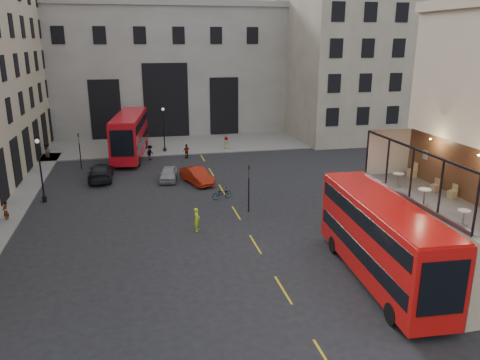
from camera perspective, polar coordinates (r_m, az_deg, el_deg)
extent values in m
plane|color=black|center=(26.59, 9.48, -12.60)|extent=(140.00, 140.00, 0.00)
cube|color=black|center=(27.85, 19.31, -7.37)|extent=(0.08, 9.20, 3.00)
cube|color=brown|center=(28.23, 25.27, 1.01)|extent=(0.04, 10.00, 2.90)
cube|color=beige|center=(31.42, 17.67, 3.29)|extent=(3.00, 0.04, 2.90)
cube|color=black|center=(27.04, 23.17, 3.80)|extent=(3.00, 10.00, 0.04)
cube|color=slate|center=(26.91, 19.89, -2.09)|extent=(0.12, 10.00, 0.18)
cube|color=black|center=(26.21, 20.48, 3.61)|extent=(0.12, 10.00, 0.10)
cube|color=beige|center=(30.66, 21.65, 2.87)|extent=(0.04, 0.45, 0.55)
cylinder|color=#FFD899|center=(26.00, 27.11, 2.72)|extent=(0.12, 0.12, 0.05)
cylinder|color=#FFD899|center=(29.10, 22.20, 4.64)|extent=(0.12, 0.12, 0.05)
cube|color=#BBA78C|center=(28.55, 21.97, -6.51)|extent=(3.00, 11.00, 4.50)
cube|color=slate|center=(27.78, 22.49, -2.13)|extent=(3.00, 10.00, 0.10)
cube|color=#A29F97|center=(69.59, -9.45, 13.26)|extent=(34.00, 10.00, 18.00)
cube|color=#A29F97|center=(69.64, -9.80, 20.33)|extent=(35.00, 10.60, 0.80)
cube|color=black|center=(64.94, -8.99, 9.50)|extent=(6.00, 0.12, 10.00)
cube|color=black|center=(65.04, -16.07, 8.18)|extent=(4.00, 0.12, 8.00)
cube|color=black|center=(66.06, -1.94, 8.93)|extent=(4.00, 0.12, 8.00)
cube|color=#ADA28C|center=(68.00, 13.16, 13.82)|extent=(16.00, 18.00, 20.00)
cube|color=slate|center=(60.81, -9.40, 4.27)|extent=(40.00, 12.00, 0.12)
cylinder|color=black|center=(36.22, 1.06, -1.83)|extent=(0.10, 0.10, 2.80)
imported|color=black|center=(35.66, 1.08, 1.06)|extent=(0.16, 0.20, 1.00)
cylinder|color=black|center=(51.01, -18.89, 2.75)|extent=(0.10, 0.10, 2.80)
imported|color=black|center=(50.62, -19.09, 4.83)|extent=(0.16, 0.20, 1.00)
cylinder|color=black|center=(41.45, -23.09, 0.79)|extent=(0.14, 0.14, 5.00)
cylinder|color=black|center=(42.08, -22.74, -2.16)|extent=(0.36, 0.36, 0.50)
sphere|color=silver|center=(40.87, -23.51, 4.36)|extent=(0.36, 0.36, 0.36)
cylinder|color=black|center=(56.42, -9.25, 5.85)|extent=(0.14, 0.14, 5.00)
cylinder|color=black|center=(56.87, -9.15, 3.62)|extent=(0.36, 0.36, 0.50)
sphere|color=silver|center=(55.99, -9.38, 8.51)|extent=(0.36, 0.36, 0.36)
cube|color=red|center=(26.85, 16.81, -6.85)|extent=(3.38, 11.89, 4.17)
cube|color=black|center=(27.08, 16.71, -7.99)|extent=(3.38, 11.25, 0.85)
cube|color=black|center=(26.38, 17.05, -4.29)|extent=(3.38, 11.25, 0.85)
cube|color=red|center=(26.10, 17.20, -2.59)|extent=(3.26, 11.65, 0.13)
cylinder|color=black|center=(30.32, 11.35, -7.74)|extent=(0.36, 1.08, 1.07)
cylinder|color=black|center=(31.21, 15.57, -7.31)|extent=(0.36, 1.08, 1.07)
cylinder|color=black|center=(23.99, 18.03, -15.26)|extent=(0.36, 1.08, 1.07)
cylinder|color=black|center=(25.12, 23.14, -14.30)|extent=(0.36, 1.08, 1.07)
cube|color=#B90C16|center=(54.73, -13.27, 5.44)|extent=(4.31, 12.64, 4.39)
cube|color=black|center=(54.85, -13.23, 4.81)|extent=(4.27, 11.97, 0.90)
cube|color=black|center=(54.50, -13.37, 6.83)|extent=(4.27, 11.97, 0.90)
cube|color=#B90C16|center=(54.36, -13.43, 7.74)|extent=(4.17, 12.38, 0.14)
cylinder|color=black|center=(59.17, -13.90, 4.16)|extent=(0.45, 1.16, 1.13)
cylinder|color=black|center=(58.85, -11.41, 4.25)|extent=(0.45, 1.16, 1.13)
cylinder|color=black|center=(51.19, -15.15, 2.15)|extent=(0.45, 1.16, 1.13)
cylinder|color=black|center=(50.82, -12.28, 2.25)|extent=(0.45, 1.16, 1.13)
imported|color=#919398|center=(45.19, -8.71, 0.76)|extent=(2.17, 4.04, 1.31)
imported|color=#951A09|center=(43.90, -5.29, 0.53)|extent=(2.96, 4.78, 1.49)
imported|color=black|center=(46.77, -16.58, 0.95)|extent=(2.27, 5.40, 1.56)
imported|color=gray|center=(39.60, -2.23, -1.63)|extent=(1.88, 1.16, 0.93)
imported|color=#C0EE19|center=(33.02, -5.29, -4.82)|extent=(0.58, 0.71, 1.68)
imported|color=gray|center=(56.20, -22.44, 3.08)|extent=(1.07, 0.95, 1.81)
imported|color=gray|center=(53.22, -10.91, 3.28)|extent=(1.13, 1.24, 1.68)
imported|color=gray|center=(53.47, -6.52, 3.50)|extent=(1.02, 0.79, 1.61)
imported|color=gray|center=(57.59, -1.70, 4.53)|extent=(0.78, 0.90, 1.57)
imported|color=gray|center=(38.70, -26.68, -3.43)|extent=(0.49, 0.63, 1.55)
cylinder|color=white|center=(24.16, 25.69, -3.37)|extent=(0.58, 0.58, 0.04)
cylinder|color=slate|center=(24.27, 25.59, -4.14)|extent=(0.08, 0.08, 0.67)
cylinder|color=slate|center=(24.39, 25.49, -4.89)|extent=(0.42, 0.42, 0.03)
cylinder|color=white|center=(26.27, 21.62, -1.08)|extent=(0.67, 0.67, 0.04)
cylinder|color=slate|center=(26.39, 21.53, -1.91)|extent=(0.09, 0.09, 0.78)
cylinder|color=slate|center=(26.51, 21.44, -2.73)|extent=(0.49, 0.49, 0.03)
cylinder|color=beige|center=(28.96, 18.79, 0.73)|extent=(0.65, 0.65, 0.04)
cylinder|color=slate|center=(29.06, 18.71, 0.00)|extent=(0.09, 0.09, 0.76)
cylinder|color=slate|center=(29.17, 18.65, -0.72)|extent=(0.47, 0.47, 0.03)
cube|color=tan|center=(28.15, 24.43, -1.58)|extent=(0.43, 0.43, 0.40)
cube|color=tan|center=(28.16, 24.76, -0.81)|extent=(0.09, 0.38, 0.36)
cube|color=tan|center=(28.92, 22.64, -0.91)|extent=(0.45, 0.45, 0.40)
cube|color=tan|center=(28.94, 22.95, -0.14)|extent=(0.12, 0.37, 0.36)
cube|color=tan|center=(31.45, 20.22, 0.80)|extent=(0.51, 0.51, 0.50)
cube|color=tan|center=(31.46, 20.60, 1.65)|extent=(0.09, 0.47, 0.44)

